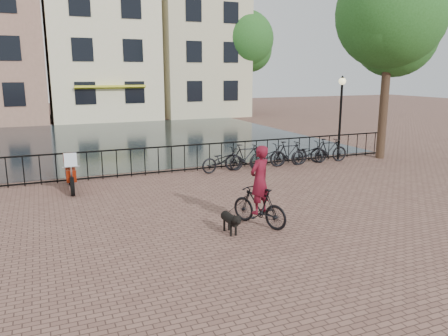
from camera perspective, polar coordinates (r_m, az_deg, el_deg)
name	(u,v)px	position (r m, az deg, el deg)	size (l,w,h in m)	color
ground	(280,253)	(9.27, 7.34, -10.99)	(100.00, 100.00, 0.00)	brown
canal_water	(126,139)	(25.27, -12.69, 3.78)	(20.00, 20.00, 0.00)	black
railing	(172,160)	(16.23, -6.85, 1.10)	(20.00, 0.05, 1.02)	black
canal_house_mid	(99,44)	(37.70, -15.96, 15.36)	(8.00, 9.50, 11.80)	beige
canal_house_right	(194,37)	(39.58, -3.97, 16.72)	(7.00, 9.00, 13.30)	beige
tree_near_right	(391,14)	(20.06, 20.97, 18.25)	(4.48, 4.48, 8.24)	black
tree_far_right	(245,39)	(38.11, 2.77, 16.45)	(4.76, 4.76, 8.76)	black
lamp_post	(341,104)	(18.91, 15.04, 8.10)	(0.30, 0.30, 3.45)	black
cyclist	(259,191)	(10.53, 4.65, -2.98)	(1.14, 1.74, 2.31)	black
dog	(230,222)	(10.17, 0.79, -7.03)	(0.29, 0.83, 0.56)	black
motorcycle	(70,169)	(14.57, -19.45, -0.13)	(0.48, 1.90, 1.36)	maroon
parked_bike_0	(223,160)	(16.27, -0.16, 1.03)	(0.60, 1.72, 0.90)	black
parked_bike_1	(246,157)	(16.64, 2.86, 1.44)	(0.47, 1.66, 1.00)	black
parked_bike_2	(268,156)	(17.08, 5.74, 1.51)	(0.60, 1.72, 0.90)	black
parked_bike_3	(289,154)	(17.54, 8.47, 1.88)	(0.47, 1.66, 1.00)	black
parked_bike_4	(309,153)	(18.05, 11.05, 1.93)	(0.60, 1.72, 0.90)	black
parked_bike_5	(329,150)	(18.58, 13.50, 2.27)	(0.47, 1.66, 1.00)	black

